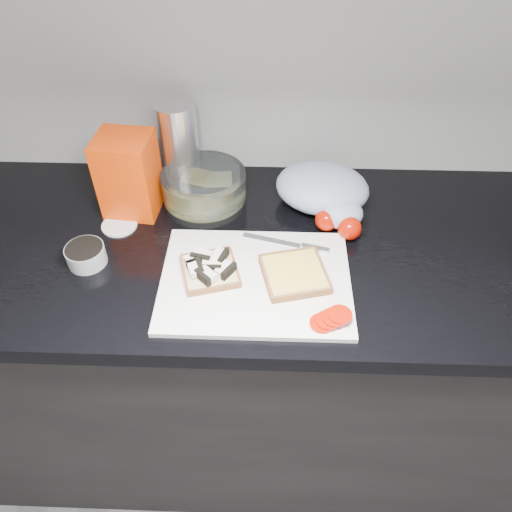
{
  "coord_description": "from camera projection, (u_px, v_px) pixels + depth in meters",
  "views": [
    {
      "loc": [
        0.1,
        0.36,
        1.69
      ],
      "look_at": [
        0.07,
        1.1,
        0.95
      ],
      "focal_mm": 35.0,
      "sensor_mm": 36.0,
      "label": 1
    }
  ],
  "objects": [
    {
      "name": "base_cabinet",
      "position": [
        233.0,
        356.0,
        1.48
      ],
      "size": [
        3.5,
        0.6,
        0.86
      ],
      "primitive_type": "cube",
      "color": "black",
      "rests_on": "ground"
    },
    {
      "name": "countertop",
      "position": [
        226.0,
        247.0,
        1.17
      ],
      "size": [
        3.5,
        0.64,
        0.04
      ],
      "primitive_type": "cube",
      "color": "black",
      "rests_on": "base_cabinet"
    },
    {
      "name": "cutting_board",
      "position": [
        256.0,
        281.0,
        1.06
      ],
      "size": [
        0.4,
        0.3,
        0.01
      ],
      "primitive_type": "cube",
      "color": "white",
      "rests_on": "countertop"
    },
    {
      "name": "bread_left",
      "position": [
        209.0,
        269.0,
        1.06
      ],
      "size": [
        0.15,
        0.15,
        0.04
      ],
      "rotation": [
        0.0,
        0.0,
        0.28
      ],
      "color": "beige",
      "rests_on": "cutting_board"
    },
    {
      "name": "bread_right",
      "position": [
        294.0,
        274.0,
        1.05
      ],
      "size": [
        0.16,
        0.16,
        0.02
      ],
      "rotation": [
        0.0,
        0.0,
        0.24
      ],
      "color": "beige",
      "rests_on": "cutting_board"
    },
    {
      "name": "tomato_slices",
      "position": [
        331.0,
        319.0,
        0.97
      ],
      "size": [
        0.09,
        0.07,
        0.02
      ],
      "rotation": [
        0.0,
        0.0,
        -0.1
      ],
      "color": "#AF1304",
      "rests_on": "cutting_board"
    },
    {
      "name": "knife",
      "position": [
        296.0,
        245.0,
        1.12
      ],
      "size": [
        0.2,
        0.07,
        0.01
      ],
      "rotation": [
        0.0,
        0.0,
        -0.26
      ],
      "color": "silver",
      "rests_on": "cutting_board"
    },
    {
      "name": "seed_tub",
      "position": [
        86.0,
        254.0,
        1.09
      ],
      "size": [
        0.09,
        0.09,
        0.04
      ],
      "color": "#9BA0A0",
      "rests_on": "countertop"
    },
    {
      "name": "tub_lid",
      "position": [
        119.0,
        225.0,
        1.19
      ],
      "size": [
        0.11,
        0.11,
        0.01
      ],
      "primitive_type": "cylinder",
      "rotation": [
        0.0,
        0.0,
        0.36
      ],
      "color": "silver",
      "rests_on": "countertop"
    },
    {
      "name": "glass_bowl",
      "position": [
        204.0,
        188.0,
        1.23
      ],
      "size": [
        0.21,
        0.21,
        0.09
      ],
      "rotation": [
        0.0,
        0.0,
        -0.28
      ],
      "color": "silver",
      "rests_on": "countertop"
    },
    {
      "name": "bread_bag",
      "position": [
        129.0,
        175.0,
        1.17
      ],
      "size": [
        0.14,
        0.13,
        0.2
      ],
      "primitive_type": "cube",
      "rotation": [
        0.0,
        0.0,
        -0.09
      ],
      "color": "#F04504",
      "rests_on": "countertop"
    },
    {
      "name": "steel_canister",
      "position": [
        179.0,
        147.0,
        1.22
      ],
      "size": [
        0.1,
        0.1,
        0.23
      ],
      "primitive_type": "cylinder",
      "color": "silver",
      "rests_on": "countertop"
    },
    {
      "name": "grocery_bag",
      "position": [
        325.0,
        191.0,
        1.21
      ],
      "size": [
        0.27,
        0.25,
        0.1
      ],
      "rotation": [
        0.0,
        0.0,
        -0.24
      ],
      "color": "#A8B5CF",
      "rests_on": "countertop"
    },
    {
      "name": "whole_tomatoes",
      "position": [
        338.0,
        224.0,
        1.15
      ],
      "size": [
        0.11,
        0.08,
        0.06
      ],
      "rotation": [
        0.0,
        0.0,
        -0.2
      ],
      "color": "#AF1304",
      "rests_on": "countertop"
    }
  ]
}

